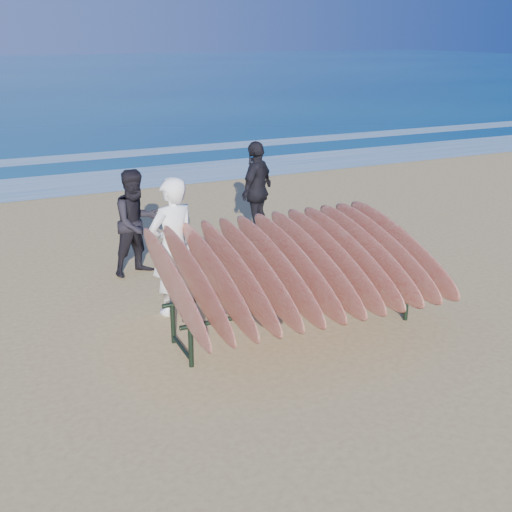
% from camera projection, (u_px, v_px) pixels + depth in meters
% --- Properties ---
extents(ground, '(120.00, 120.00, 0.00)m').
position_uv_depth(ground, '(285.00, 352.00, 7.56)').
color(ground, tan).
rests_on(ground, ground).
extents(foam_near, '(160.00, 160.00, 0.00)m').
position_uv_depth(foam_near, '(102.00, 181.00, 16.10)').
color(foam_near, white).
rests_on(foam_near, ground).
extents(foam_far, '(160.00, 160.00, 0.00)m').
position_uv_depth(foam_far, '(77.00, 157.00, 19.10)').
color(foam_far, white).
rests_on(foam_far, ground).
extents(surfboard_rack, '(3.20, 2.52, 1.44)m').
position_uv_depth(surfboard_rack, '(295.00, 264.00, 7.80)').
color(surfboard_rack, black).
rests_on(surfboard_rack, ground).
extents(person_white, '(0.76, 0.60, 1.85)m').
position_uv_depth(person_white, '(173.00, 247.00, 8.35)').
color(person_white, white).
rests_on(person_white, ground).
extents(person_dark_a, '(0.94, 0.82, 1.64)m').
position_uv_depth(person_dark_a, '(137.00, 223.00, 9.74)').
color(person_dark_a, black).
rests_on(person_dark_a, ground).
extents(person_dark_b, '(1.07, 0.99, 1.76)m').
position_uv_depth(person_dark_b, '(257.00, 190.00, 11.47)').
color(person_dark_b, black).
rests_on(person_dark_b, ground).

